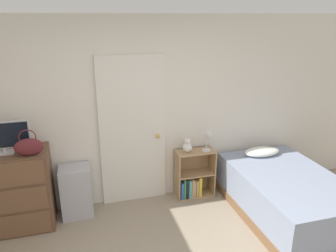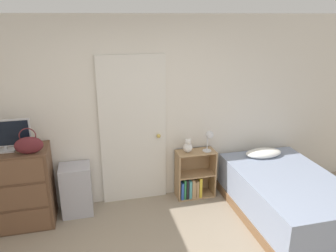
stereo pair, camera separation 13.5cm
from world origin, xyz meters
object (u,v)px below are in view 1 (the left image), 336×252
Objects in this scene: tv at (2,137)px; handbag at (29,147)px; teddy_bear at (187,146)px; desk_lamp at (209,136)px; bookshelf at (192,179)px; bed at (287,195)px; dresser at (12,191)px; storage_bin at (76,191)px.

handbag is at bearing -28.21° from tv.
desk_lamp is at bearing -7.91° from teddy_bear.
handbag is at bearing -172.57° from bookshelf.
handbag is 3.26m from bed.
tv is (0.00, 0.00, 0.70)m from dresser.
tv is 0.34m from handbag.
desk_lamp is (2.58, 0.08, 0.42)m from dresser.
tv is at bearing 67.98° from dresser.
bookshelf is 3.42× the size of teddy_bear.
bookshelf is 0.53m from teddy_bear.
tv reaches higher than dresser.
tv reaches higher than storage_bin.
teddy_bear is 1.46m from bed.
bed is at bearing -35.65° from teddy_bear.
handbag is 0.17× the size of bed.
teddy_bear is (-0.09, 0.00, 0.52)m from bookshelf.
teddy_bear reaches higher than storage_bin.
bed is at bearing -11.29° from dresser.
dresser and desk_lamp have the same top height.
storage_bin is at bearing 163.99° from bed.
teddy_bear is 0.33m from desk_lamp.
storage_bin is 3.31× the size of teddy_bear.
bookshelf is at bearing 7.43° from handbag.
tv is 1.15m from storage_bin.
storage_bin is at bearing 6.36° from tv.
desk_lamp is (1.84, -0.00, 0.58)m from storage_bin.
dresser is 2.39m from bookshelf.
handbag is 0.47× the size of storage_bin.
handbag is 2.32m from desk_lamp.
tv reaches higher than bookshelf.
storage_bin is at bearing 6.39° from dresser.
teddy_bear is at bearing 144.35° from bed.
desk_lamp is (0.30, -0.04, 0.13)m from teddy_bear.
handbag is 1.56× the size of teddy_bear.
teddy_bear is at bearing 1.36° from storage_bin.
dresser is 3.47m from bed.
dresser reaches higher than storage_bin.
dresser reaches higher than bookshelf.
tv is 1.89× the size of handbag.
teddy_bear is at bearing 3.00° from tv.
bookshelf is at bearing 169.22° from desk_lamp.
dresser is at bearing -176.99° from teddy_bear.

